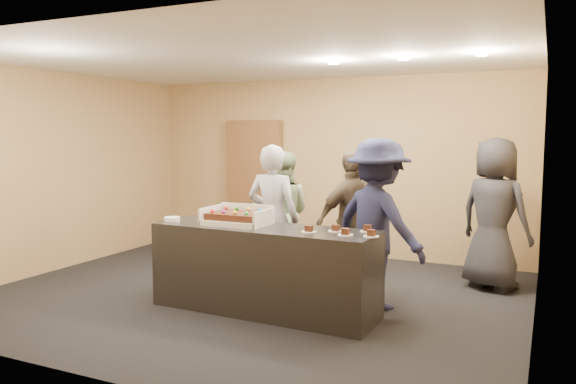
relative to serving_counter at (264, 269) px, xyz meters
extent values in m
plane|color=black|center=(-0.41, 0.50, -0.45)|extent=(6.00, 6.00, 0.00)
plane|color=silver|center=(-0.41, 0.50, 2.25)|extent=(6.00, 6.00, 0.00)
cube|color=#AC8253|center=(-0.41, 3.00, 0.90)|extent=(6.00, 0.04, 2.70)
cube|color=#AC8253|center=(-0.41, -2.00, 0.90)|extent=(6.00, 0.04, 2.70)
cube|color=#AC8253|center=(-3.41, 0.50, 0.90)|extent=(0.04, 5.00, 2.70)
cube|color=#AC8253|center=(2.59, 0.50, 0.90)|extent=(0.04, 5.00, 2.70)
cube|color=black|center=(0.00, 0.00, 0.00)|extent=(2.42, 0.78, 0.90)
cube|color=brown|center=(-1.68, 2.91, 0.59)|extent=(0.94, 0.15, 2.08)
cube|color=white|center=(-0.32, 0.00, 0.48)|extent=(0.65, 0.45, 0.06)
cube|color=white|center=(-0.65, 0.00, 0.54)|extent=(0.02, 0.45, 0.18)
cube|color=white|center=(0.00, 0.00, 0.54)|extent=(0.02, 0.45, 0.18)
cube|color=white|center=(-0.32, 0.23, 0.55)|extent=(0.65, 0.02, 0.20)
cube|color=#3A190D|center=(-0.32, 0.00, 0.54)|extent=(0.57, 0.39, 0.07)
sphere|color=red|center=(-0.54, 0.14, 0.60)|extent=(0.04, 0.04, 0.04)
sphere|color=#238C17|center=(-0.40, 0.14, 0.60)|extent=(0.04, 0.04, 0.04)
sphere|color=yellow|center=(-0.26, 0.14, 0.60)|extent=(0.04, 0.04, 0.04)
sphere|color=#187DCF|center=(-0.13, 0.14, 0.60)|extent=(0.04, 0.04, 0.04)
sphere|color=#FA2615|center=(-0.54, -0.14, 0.60)|extent=(0.04, 0.04, 0.04)
sphere|color=#B226A7|center=(-0.40, -0.14, 0.60)|extent=(0.04, 0.04, 0.04)
sphere|color=yellow|center=(-0.26, -0.14, 0.60)|extent=(0.04, 0.04, 0.04)
sphere|color=green|center=(-0.13, -0.14, 0.60)|extent=(0.04, 0.04, 0.04)
cylinder|color=white|center=(-1.11, -0.08, 0.47)|extent=(0.17, 0.17, 0.04)
cylinder|color=white|center=(0.55, -0.09, 0.45)|extent=(0.15, 0.15, 0.01)
cube|color=#3A190D|center=(0.55, -0.09, 0.49)|extent=(0.07, 0.06, 0.06)
cylinder|color=white|center=(0.77, 0.05, 0.45)|extent=(0.15, 0.15, 0.01)
cube|color=#3A190D|center=(0.77, 0.05, 0.49)|extent=(0.07, 0.06, 0.06)
cylinder|color=white|center=(0.93, -0.10, 0.45)|extent=(0.15, 0.15, 0.01)
cube|color=#3A190D|center=(0.93, -0.10, 0.49)|extent=(0.07, 0.06, 0.06)
cylinder|color=white|center=(1.06, 0.18, 0.45)|extent=(0.15, 0.15, 0.01)
cube|color=#3A190D|center=(1.06, 0.18, 0.49)|extent=(0.07, 0.06, 0.06)
cylinder|color=white|center=(1.17, -0.07, 0.45)|extent=(0.15, 0.15, 0.01)
cube|color=#3A190D|center=(1.17, -0.07, 0.49)|extent=(0.07, 0.06, 0.06)
imported|color=#A6A5AB|center=(-0.23, 0.68, 0.42)|extent=(0.64, 0.43, 1.74)
imported|color=gray|center=(-0.50, 1.44, 0.37)|extent=(0.95, 0.84, 1.63)
imported|color=#1B1E3D|center=(1.03, 0.64, 0.46)|extent=(1.35, 1.13, 1.82)
imported|color=brown|center=(0.65, 1.00, 0.39)|extent=(0.95, 1.01, 1.67)
imported|color=#252429|center=(2.09, 1.94, 0.46)|extent=(1.05, 0.91, 1.82)
cylinder|color=#FFEAC6|center=(0.39, 1.00, 2.22)|extent=(0.12, 0.12, 0.03)
cylinder|color=#FFEAC6|center=(1.19, 1.00, 2.22)|extent=(0.12, 0.12, 0.03)
cylinder|color=#FFEAC6|center=(1.99, 1.00, 2.22)|extent=(0.12, 0.12, 0.03)
camera|label=1|loc=(2.66, -5.11, 1.42)|focal=35.00mm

